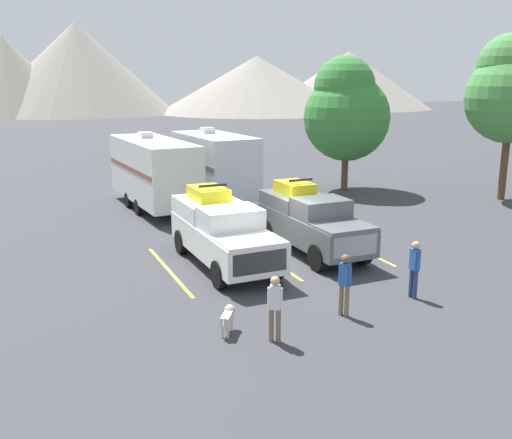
% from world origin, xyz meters
% --- Properties ---
extents(ground_plane, '(240.00, 240.00, 0.00)m').
position_xyz_m(ground_plane, '(0.00, 0.00, 0.00)').
color(ground_plane, '#38383D').
extents(pickup_truck_a, '(2.26, 5.92, 2.70)m').
position_xyz_m(pickup_truck_a, '(-1.74, 0.53, 1.23)').
color(pickup_truck_a, white).
rests_on(pickup_truck_a, ground).
extents(pickup_truck_b, '(2.15, 5.59, 2.64)m').
position_xyz_m(pickup_truck_b, '(1.81, 0.59, 1.22)').
color(pickup_truck_b, '#595B60').
rests_on(pickup_truck_b, ground).
extents(lot_stripe_a, '(0.12, 5.50, 0.01)m').
position_xyz_m(lot_stripe_a, '(-3.67, 0.54, 0.00)').
color(lot_stripe_a, gold).
rests_on(lot_stripe_a, ground).
extents(lot_stripe_b, '(0.12, 5.50, 0.01)m').
position_xyz_m(lot_stripe_b, '(0.00, 0.54, 0.00)').
color(lot_stripe_b, gold).
rests_on(lot_stripe_b, ground).
extents(lot_stripe_c, '(0.12, 5.50, 0.01)m').
position_xyz_m(lot_stripe_c, '(3.67, 0.54, 0.00)').
color(lot_stripe_c, gold).
rests_on(lot_stripe_c, ground).
extents(camper_trailer_a, '(2.92, 8.85, 3.75)m').
position_xyz_m(camper_trailer_a, '(-1.79, 10.11, 1.98)').
color(camper_trailer_a, silver).
rests_on(camper_trailer_a, ground).
extents(camper_trailer_b, '(2.92, 7.28, 3.88)m').
position_xyz_m(camper_trailer_b, '(1.44, 10.21, 2.04)').
color(camper_trailer_b, silver).
rests_on(camper_trailer_b, ground).
extents(person_a, '(0.34, 0.30, 1.70)m').
position_xyz_m(person_a, '(-2.68, -5.76, 0.98)').
color(person_a, '#726047').
rests_on(person_a, ground).
extents(person_b, '(0.24, 0.39, 1.75)m').
position_xyz_m(person_b, '(2.32, -4.78, 1.01)').
color(person_b, navy).
rests_on(person_b, ground).
extents(person_c, '(0.30, 0.36, 1.75)m').
position_xyz_m(person_c, '(-0.27, -5.09, 1.01)').
color(person_c, '#726047').
rests_on(person_c, ground).
extents(dog, '(0.59, 0.78, 0.66)m').
position_xyz_m(dog, '(-3.56, -4.81, 0.44)').
color(dog, beige).
rests_on(dog, ground).
extents(tree_a, '(4.93, 4.93, 7.66)m').
position_xyz_m(tree_a, '(9.55, 10.59, 4.64)').
color(tree_a, brown).
rests_on(tree_a, ground).
extents(tree_b, '(4.71, 4.71, 8.68)m').
position_xyz_m(tree_b, '(15.99, 4.98, 5.79)').
color(tree_b, brown).
rests_on(tree_b, ground).
extents(mountain_ridge, '(166.63, 49.63, 16.82)m').
position_xyz_m(mountain_ridge, '(-2.73, 95.32, 7.04)').
color(mountain_ridge, gray).
rests_on(mountain_ridge, ground).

